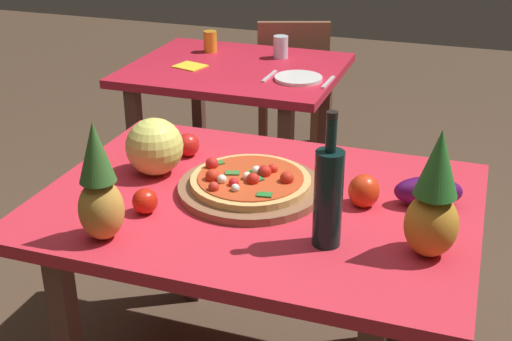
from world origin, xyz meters
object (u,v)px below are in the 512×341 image
(pineapple_right, at_px, (99,188))
(melon, at_px, (155,147))
(pizza_board, at_px, (251,188))
(knife_utensil, at_px, (328,82))
(tomato_at_corner, at_px, (188,145))
(eggplant, at_px, (428,192))
(drinking_glass_water, at_px, (281,47))
(display_table, at_px, (258,222))
(pizza, at_px, (250,180))
(dining_chair, at_px, (292,81))
(dinner_plate, at_px, (298,78))
(wine_bottle, at_px, (328,196))
(napkin_folded, at_px, (190,66))
(bell_pepper, at_px, (364,191))
(fork_utensil, at_px, (269,76))
(pineapple_left, at_px, (434,201))
(drinking_glass_juice, at_px, (210,41))
(tomato_near_board, at_px, (145,201))
(background_table, at_px, (236,86))

(pineapple_right, height_order, melon, pineapple_right)
(pizza_board, height_order, knife_utensil, pizza_board)
(knife_utensil, bearing_deg, tomato_at_corner, -103.12)
(melon, relative_size, tomato_at_corner, 2.35)
(eggplant, bearing_deg, drinking_glass_water, 122.27)
(display_table, bearing_deg, pizza, 141.29)
(dining_chair, relative_size, dinner_plate, 3.86)
(display_table, distance_m, tomato_at_corner, 0.42)
(wine_bottle, relative_size, napkin_folded, 2.66)
(bell_pepper, bearing_deg, eggplant, 18.45)
(dinner_plate, bearing_deg, tomato_at_corner, -97.25)
(display_table, distance_m, pizza_board, 0.11)
(dining_chair, bearing_deg, eggplant, 97.84)
(display_table, distance_m, fork_utensil, 1.24)
(dining_chair, relative_size, pineapple_left, 2.46)
(bell_pepper, bearing_deg, dining_chair, 112.05)
(drinking_glass_juice, height_order, dinner_plate, drinking_glass_juice)
(wine_bottle, height_order, pineapple_left, wine_bottle)
(dining_chair, height_order, pizza, dining_chair)
(bell_pepper, relative_size, drinking_glass_water, 0.90)
(display_table, xyz_separation_m, drinking_glass_water, (-0.40, 1.52, 0.14))
(pizza_board, xyz_separation_m, tomato_near_board, (-0.24, -0.23, 0.02))
(pineapple_right, height_order, tomato_near_board, pineapple_right)
(display_table, xyz_separation_m, napkin_folded, (-0.77, 1.22, 0.09))
(pizza, bearing_deg, napkin_folded, 121.54)
(pizza_board, bearing_deg, napkin_folded, 121.68)
(pizza, relative_size, tomato_at_corner, 4.67)
(background_table, height_order, bell_pepper, bell_pepper)
(pizza, xyz_separation_m, drinking_glass_juice, (-0.74, 1.48, 0.01))
(dinner_plate, bearing_deg, pineapple_right, -94.08)
(dining_chair, xyz_separation_m, tomato_at_corner, (0.13, -1.73, 0.30))
(wine_bottle, xyz_separation_m, fork_utensil, (-0.60, 1.37, -0.14))
(knife_utensil, bearing_deg, fork_utensil, -177.82)
(dining_chair, xyz_separation_m, eggplant, (0.95, -1.84, 0.30))
(pineapple_left, bearing_deg, background_table, 126.52)
(dining_chair, relative_size, pineapple_right, 2.54)
(napkin_folded, bearing_deg, pizza_board, -58.32)
(display_table, height_order, wine_bottle, wine_bottle)
(pineapple_right, bearing_deg, drinking_glass_juice, 103.88)
(bell_pepper, relative_size, drinking_glass_juice, 0.93)
(background_table, relative_size, dining_chair, 1.20)
(eggplant, xyz_separation_m, drinking_glass_juice, (-1.26, 1.39, 0.01))
(display_table, relative_size, drinking_glass_juice, 11.94)
(dinner_plate, height_order, napkin_folded, dinner_plate)
(bell_pepper, bearing_deg, pizza_board, -175.63)
(pineapple_left, height_order, drinking_glass_water, pineapple_left)
(display_table, distance_m, melon, 0.42)
(fork_utensil, bearing_deg, pizza, -73.34)
(pizza, height_order, bell_pepper, bell_pepper)
(background_table, distance_m, napkin_folded, 0.25)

